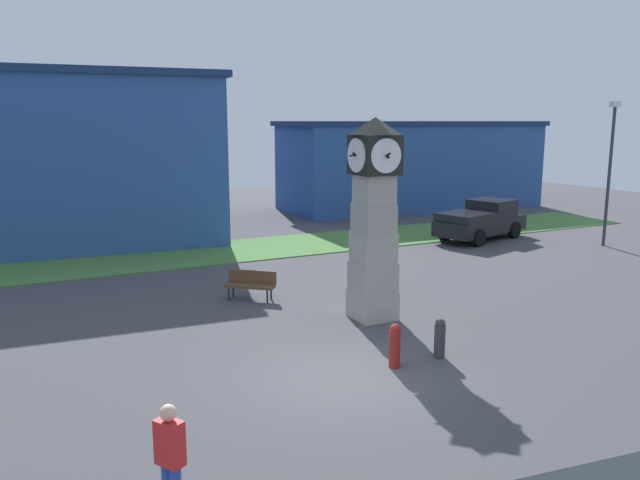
{
  "coord_description": "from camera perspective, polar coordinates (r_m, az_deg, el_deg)",
  "views": [
    {
      "loc": [
        -6.15,
        -11.47,
        5.59
      ],
      "look_at": [
        1.12,
        3.34,
        2.43
      ],
      "focal_mm": 35.0,
      "sensor_mm": 36.0,
      "label": 1
    }
  ],
  "objects": [
    {
      "name": "bollard_mid_row",
      "position": [
        15.33,
        10.89,
        -8.78
      ],
      "size": [
        0.27,
        0.27,
        0.98
      ],
      "color": "#333338",
      "rests_on": "ground_plane"
    },
    {
      "name": "ground_plane",
      "position": [
        14.17,
        1.93,
        -12.41
      ],
      "size": [
        76.75,
        76.75,
        0.0
      ],
      "primitive_type": "plane",
      "color": "#424247"
    },
    {
      "name": "bench",
      "position": [
        19.96,
        -6.36,
        -3.93
      ],
      "size": [
        1.58,
        1.42,
        0.9
      ],
      "color": "brown",
      "rests_on": "ground_plane"
    },
    {
      "name": "grass_verge_far",
      "position": [
        27.06,
        -10.65,
        -1.23
      ],
      "size": [
        46.05,
        4.64,
        0.04
      ],
      "primitive_type": "cube",
      "color": "#477A38",
      "rests_on": "ground_plane"
    },
    {
      "name": "warehouse_blue_far",
      "position": [
        32.18,
        -24.88,
        6.8
      ],
      "size": [
        17.27,
        11.66,
        7.74
      ],
      "color": "#2D5193",
      "rests_on": "ground_plane"
    },
    {
      "name": "pickup_truck",
      "position": [
        30.73,
        14.51,
        1.77
      ],
      "size": [
        5.44,
        3.3,
        1.85
      ],
      "color": "black",
      "rests_on": "ground_plane"
    },
    {
      "name": "pedestrian_crossing_lot",
      "position": [
        9.41,
        -13.53,
        -18.56
      ],
      "size": [
        0.41,
        0.47,
        1.77
      ],
      "color": "#264CA5",
      "rests_on": "ground_plane"
    },
    {
      "name": "storefront_low_left",
      "position": [
        41.25,
        8.3,
        6.84
      ],
      "size": [
        17.2,
        7.05,
        5.57
      ],
      "color": "#2D5193",
      "rests_on": "ground_plane"
    },
    {
      "name": "clock_tower",
      "position": [
        17.52,
        4.94,
        1.98
      ],
      "size": [
        1.58,
        1.57,
        5.7
      ],
      "color": "#A19C92",
      "rests_on": "ground_plane"
    },
    {
      "name": "street_lamp_near_road",
      "position": [
        30.75,
        25.0,
        6.33
      ],
      "size": [
        0.5,
        0.24,
        6.43
      ],
      "color": "#333338",
      "rests_on": "ground_plane"
    },
    {
      "name": "bollard_near_tower",
      "position": [
        14.59,
        6.85,
        -9.54
      ],
      "size": [
        0.26,
        0.26,
        1.05
      ],
      "color": "maroon",
      "rests_on": "ground_plane"
    }
  ]
}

